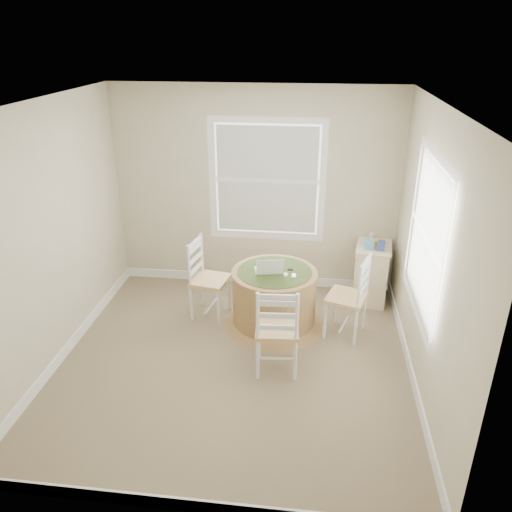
# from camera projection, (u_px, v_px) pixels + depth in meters

# --- Properties ---
(room) EXTENTS (3.64, 3.64, 2.64)m
(room) POSITION_uv_depth(u_px,v_px,m) (252.00, 242.00, 4.80)
(room) COLOR #857654
(room) RESTS_ON ground
(round_table) EXTENTS (1.15, 1.15, 0.69)m
(round_table) POSITION_uv_depth(u_px,v_px,m) (274.00, 296.00, 5.71)
(round_table) COLOR #9F7247
(round_table) RESTS_ON ground
(chair_left) EXTENTS (0.47, 0.48, 0.95)m
(chair_left) POSITION_uv_depth(u_px,v_px,m) (210.00, 280.00, 5.87)
(chair_left) COLOR white
(chair_left) RESTS_ON ground
(chair_near) EXTENTS (0.45, 0.43, 0.95)m
(chair_near) POSITION_uv_depth(u_px,v_px,m) (277.00, 329.00, 4.91)
(chair_near) COLOR white
(chair_near) RESTS_ON ground
(chair_right) EXTENTS (0.51, 0.52, 0.95)m
(chair_right) POSITION_uv_depth(u_px,v_px,m) (346.00, 297.00, 5.50)
(chair_right) COLOR white
(chair_right) RESTS_ON ground
(laptop) EXTENTS (0.35, 0.32, 0.21)m
(laptop) POSITION_uv_depth(u_px,v_px,m) (269.00, 270.00, 5.56)
(laptop) COLOR white
(laptop) RESTS_ON round_table
(mouse) EXTENTS (0.06, 0.09, 0.03)m
(mouse) POSITION_uv_depth(u_px,v_px,m) (286.00, 275.00, 5.50)
(mouse) COLOR white
(mouse) RESTS_ON round_table
(phone) EXTENTS (0.05, 0.09, 0.02)m
(phone) POSITION_uv_depth(u_px,v_px,m) (294.00, 276.00, 5.49)
(phone) COLOR #B7BABF
(phone) RESTS_ON round_table
(keys) EXTENTS (0.06, 0.05, 0.02)m
(keys) POSITION_uv_depth(u_px,v_px,m) (290.00, 269.00, 5.63)
(keys) COLOR black
(keys) RESTS_ON round_table
(corner_chest) EXTENTS (0.48, 0.61, 0.75)m
(corner_chest) POSITION_uv_depth(u_px,v_px,m) (371.00, 273.00, 6.26)
(corner_chest) COLOR beige
(corner_chest) RESTS_ON ground
(tissue_box) EXTENTS (0.13, 0.13, 0.10)m
(tissue_box) POSITION_uv_depth(u_px,v_px,m) (369.00, 244.00, 6.02)
(tissue_box) COLOR #549EC0
(tissue_box) RESTS_ON corner_chest
(box_yellow) EXTENTS (0.16, 0.12, 0.06)m
(box_yellow) POSITION_uv_depth(u_px,v_px,m) (378.00, 242.00, 6.12)
(box_yellow) COLOR #ECAD53
(box_yellow) RESTS_ON corner_chest
(box_blue) EXTENTS (0.09, 0.09, 0.12)m
(box_blue) POSITION_uv_depth(u_px,v_px,m) (381.00, 245.00, 5.96)
(box_blue) COLOR #324697
(box_blue) RESTS_ON corner_chest
(cup_cream) EXTENTS (0.07, 0.07, 0.09)m
(cup_cream) POSITION_uv_depth(u_px,v_px,m) (372.00, 237.00, 6.24)
(cup_cream) COLOR beige
(cup_cream) RESTS_ON corner_chest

